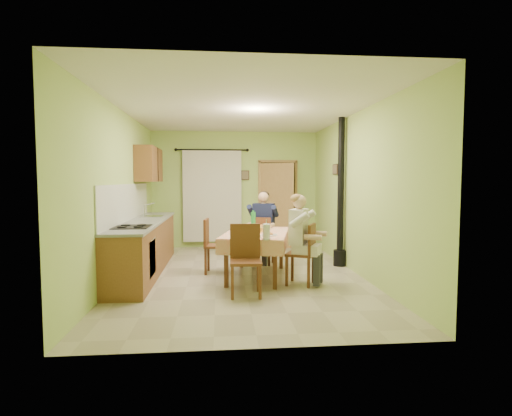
{
  "coord_description": "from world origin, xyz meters",
  "views": [
    {
      "loc": [
        -0.38,
        -6.74,
        1.63
      ],
      "look_at": [
        0.25,
        0.1,
        1.15
      ],
      "focal_mm": 28.0,
      "sensor_mm": 36.0,
      "label": 1
    }
  ],
  "objects": [
    {
      "name": "floor",
      "position": [
        0.0,
        0.0,
        0.0
      ],
      "size": [
        4.0,
        6.0,
        0.01
      ],
      "primitive_type": "cube",
      "color": "tan",
      "rests_on": "ground"
    },
    {
      "name": "room_shell",
      "position": [
        0.0,
        0.0,
        1.82
      ],
      "size": [
        4.04,
        6.04,
        2.82
      ],
      "color": "#B5D66D",
      "rests_on": "ground"
    },
    {
      "name": "kitchen_run",
      "position": [
        -1.71,
        0.4,
        0.48
      ],
      "size": [
        0.64,
        3.64,
        1.56
      ],
      "color": "brown",
      "rests_on": "ground"
    },
    {
      "name": "upper_cabinets",
      "position": [
        -1.82,
        1.7,
        1.95
      ],
      "size": [
        0.35,
        1.4,
        0.7
      ],
      "primitive_type": "cube",
      "color": "brown",
      "rests_on": "room_shell"
    },
    {
      "name": "curtain",
      "position": [
        -0.55,
        2.9,
        1.26
      ],
      "size": [
        1.7,
        0.07,
        2.22
      ],
      "color": "black",
      "rests_on": "ground"
    },
    {
      "name": "doorway",
      "position": [
        1.03,
        2.89,
        1.05
      ],
      "size": [
        0.96,
        0.39,
        2.15
      ],
      "color": "black",
      "rests_on": "ground"
    },
    {
      "name": "dining_table",
      "position": [
        0.23,
        -0.14,
        0.38
      ],
      "size": [
        1.36,
        1.86,
        0.76
      ],
      "rotation": [
        0.0,
        0.0,
        -0.22
      ],
      "color": "tan",
      "rests_on": "ground"
    },
    {
      "name": "tableware",
      "position": [
        0.24,
        -0.25,
        0.81
      ],
      "size": [
        0.62,
        1.65,
        0.33
      ],
      "color": "white",
      "rests_on": "dining_table"
    },
    {
      "name": "chair_far",
      "position": [
        0.46,
        0.88,
        0.29
      ],
      "size": [
        0.48,
        0.48,
        0.93
      ],
      "rotation": [
        0.0,
        0.0,
        -0.36
      ],
      "color": "#5A3018",
      "rests_on": "ground"
    },
    {
      "name": "chair_near",
      "position": [
        -0.01,
        -1.19,
        0.29
      ],
      "size": [
        0.45,
        0.45,
        1.0
      ],
      "rotation": [
        0.0,
        0.0,
        3.11
      ],
      "color": "#5A3018",
      "rests_on": "ground"
    },
    {
      "name": "chair_right",
      "position": [
        0.89,
        -0.69,
        0.29
      ],
      "size": [
        0.53,
        0.53,
        0.96
      ],
      "rotation": [
        0.0,
        0.0,
        1.13
      ],
      "color": "#5A3018",
      "rests_on": "ground"
    },
    {
      "name": "chair_left",
      "position": [
        -0.45,
        0.21,
        0.29
      ],
      "size": [
        0.44,
        0.44,
        0.96
      ],
      "rotation": [
        0.0,
        0.0,
        -1.69
      ],
      "color": "#5A3018",
      "rests_on": "ground"
    },
    {
      "name": "man_far",
      "position": [
        0.46,
        0.89,
        0.88
      ],
      "size": [
        0.65,
        0.59,
        1.39
      ],
      "rotation": [
        0.0,
        0.0,
        -0.36
      ],
      "color": "#141938",
      "rests_on": "chair_far"
    },
    {
      "name": "man_right",
      "position": [
        0.88,
        -0.68,
        0.88
      ],
      "size": [
        0.61,
        0.65,
        1.39
      ],
      "rotation": [
        0.0,
        0.0,
        1.13
      ],
      "color": "silver",
      "rests_on": "chair_right"
    },
    {
      "name": "stove_flue",
      "position": [
        1.9,
        0.6,
        1.02
      ],
      "size": [
        0.24,
        0.24,
        2.8
      ],
      "color": "black",
      "rests_on": "ground"
    },
    {
      "name": "picture_back",
      "position": [
        0.25,
        2.97,
        1.75
      ],
      "size": [
        0.19,
        0.03,
        0.23
      ],
      "primitive_type": "cube",
      "color": "black",
      "rests_on": "room_shell"
    },
    {
      "name": "picture_right",
      "position": [
        1.97,
        1.2,
        1.85
      ],
      "size": [
        0.03,
        0.31,
        0.21
      ],
      "primitive_type": "cube",
      "color": "brown",
      "rests_on": "room_shell"
    }
  ]
}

